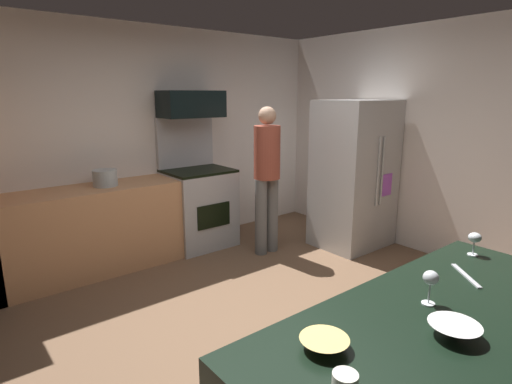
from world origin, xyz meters
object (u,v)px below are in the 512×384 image
oven_range (199,204)px  mixing_bowl_large (454,330)px  mixing_bowl_small (324,344)px  microwave (191,104)px  wine_glass_far (475,239)px  person_cook (267,173)px  refrigerator (354,175)px  wine_glass_near (431,280)px  stock_pot (105,178)px

oven_range → mixing_bowl_large: size_ratio=7.78×
mixing_bowl_small → microwave: bearing=67.2°
wine_glass_far → mixing_bowl_small: bearing=-177.0°
person_cook → mixing_bowl_large: (-1.46, -2.87, -0.03)m
microwave → mixing_bowl_small: 3.78m
mixing_bowl_large → wine_glass_far: size_ratio=1.43×
refrigerator → mixing_bowl_large: size_ratio=8.79×
microwave → person_cook: bearing=-58.8°
oven_range → wine_glass_near: oven_range is taller
person_cook → mixing_bowl_small: (-1.92, -2.61, -0.03)m
refrigerator → wine_glass_near: bearing=-135.9°
wine_glass_near → wine_glass_far: (0.76, 0.14, -0.02)m
microwave → stock_pot: 1.32m
microwave → refrigerator: size_ratio=0.42×
microwave → person_cook: (0.49, -0.80, -0.76)m
refrigerator → person_cook: size_ratio=1.04×
wine_glass_near → stock_pot: size_ratio=0.66×
oven_range → wine_glass_near: bearing=-103.4°
microwave → person_cook: microwave is taller
microwave → mixing_bowl_large: size_ratio=3.69×
wine_glass_near → stock_pot: 3.41m
person_cook → wine_glass_near: 2.97m
wine_glass_far → person_cook: bearing=78.0°
oven_range → refrigerator: 1.93m
person_cook → oven_range: bearing=124.1°
microwave → mixing_bowl_small: microwave is taller
mixing_bowl_small → wine_glass_far: bearing=3.0°
microwave → wine_glass_near: size_ratio=4.55×
wine_glass_near → microwave: bearing=76.9°
refrigerator → person_cook: (-1.00, 0.45, 0.07)m
refrigerator → wine_glass_near: 3.20m
microwave → refrigerator: microwave is taller
mixing_bowl_large → person_cook: bearing=63.0°
person_cook → stock_pot: size_ratio=6.89×
mixing_bowl_large → stock_pot: (-0.12, 3.59, 0.06)m
mixing_bowl_large → wine_glass_near: 0.28m
oven_range → stock_pot: oven_range is taller
refrigerator → wine_glass_far: 2.60m
refrigerator → mixing_bowl_small: refrigerator is taller
oven_range → refrigerator: refrigerator is taller
oven_range → mixing_bowl_large: 3.74m
oven_range → mixing_bowl_small: (-1.43, -3.32, 0.40)m
oven_range → wine_glass_near: size_ratio=9.60×
mixing_bowl_small → wine_glass_far: size_ratio=1.34×
person_cook → mixing_bowl_small: bearing=-126.4°
oven_range → wine_glass_near: 3.52m
microwave → refrigerator: bearing=-40.0°
refrigerator → mixing_bowl_large: bearing=-135.5°
person_cook → wine_glass_far: size_ratio=12.10×
microwave → mixing_bowl_small: bearing=-112.8°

